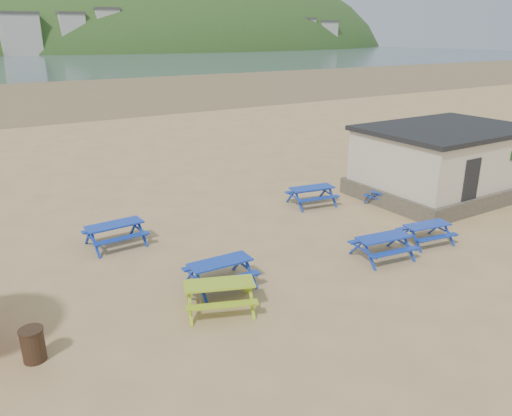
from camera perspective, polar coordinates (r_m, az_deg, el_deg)
ground at (r=17.12m, az=0.52°, el=-5.03°), size 400.00×400.00×0.00m
wet_sand at (r=68.99m, az=-25.55°, el=11.68°), size 400.00×400.00×0.00m
picnic_table_blue_a at (r=18.15m, az=-15.78°, el=-2.94°), size 2.00×1.65×0.81m
picnic_table_blue_b at (r=21.74m, az=6.38°, el=1.38°), size 2.12×1.82×0.79m
picnic_table_blue_c at (r=22.60m, az=14.45°, el=1.38°), size 1.82×1.62×0.65m
picnic_table_blue_d at (r=14.83m, az=-4.07°, el=-7.45°), size 1.90×1.55×0.78m
picnic_table_blue_e at (r=17.06m, az=14.28°, el=-4.35°), size 2.01×1.71×0.76m
picnic_table_blue_f at (r=18.71m, az=18.89°, el=-2.77°), size 1.86×1.60×0.70m
picnic_table_yellow at (r=13.65m, az=-4.19°, el=-9.98°), size 2.29×2.09×0.78m
litter_bin at (r=12.74m, az=-24.13°, el=-14.05°), size 0.55×0.55×0.81m
amenity_block at (r=24.24m, az=20.63°, el=5.01°), size 7.40×5.40×3.15m
headland_town at (r=262.53m, az=-10.47°, el=15.38°), size 264.00×144.00×108.00m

